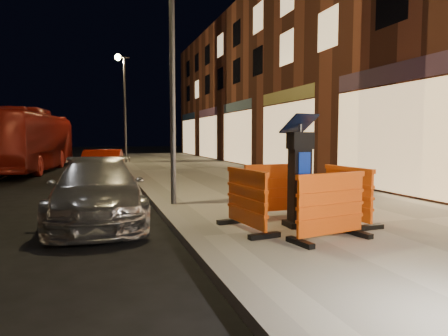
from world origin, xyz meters
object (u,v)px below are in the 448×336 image
object	(u,v)px
barrier_back	(275,190)
barrier_bldgside	(348,195)
barrier_front	(331,207)
parking_kiosk	(300,174)
bus_doubledecker	(28,171)
car_silver	(99,221)
car_red	(103,184)
barrier_kerbside	(247,200)

from	to	relation	value
barrier_back	barrier_bldgside	world-z (taller)	same
barrier_front	barrier_bldgside	distance (m)	1.34
parking_kiosk	barrier_front	distance (m)	1.03
barrier_bldgside	bus_doubledecker	size ratio (longest dim) A/B	0.12
parking_kiosk	car_silver	bearing A→B (deg)	140.65
parking_kiosk	barrier_front	xyz separation A→B (m)	(0.00, -0.95, -0.39)
car_red	barrier_front	bearing A→B (deg)	-65.08
barrier_back	car_silver	world-z (taller)	barrier_back
car_red	barrier_bldgside	bearing A→B (deg)	-57.88
barrier_back	barrier_bldgside	distance (m)	1.34
parking_kiosk	barrier_back	distance (m)	1.03
parking_kiosk	barrier_bldgside	world-z (taller)	parking_kiosk
parking_kiosk	bus_doubledecker	size ratio (longest dim) A/B	0.17
barrier_bldgside	bus_doubledecker	world-z (taller)	bus_doubledecker
parking_kiosk	bus_doubledecker	bearing A→B (deg)	107.52
barrier_back	car_red	distance (m)	8.30
barrier_kerbside	bus_doubledecker	distance (m)	15.85
barrier_kerbside	car_silver	world-z (taller)	barrier_kerbside
car_red	bus_doubledecker	size ratio (longest dim) A/B	0.35
barrier_back	car_red	world-z (taller)	barrier_back
barrier_front	barrier_bldgside	bearing A→B (deg)	34.40
barrier_kerbside	car_red	bearing A→B (deg)	6.08
barrier_front	bus_doubledecker	world-z (taller)	bus_doubledecker
parking_kiosk	barrier_kerbside	distance (m)	1.03
barrier_kerbside	car_silver	xyz separation A→B (m)	(-2.28, 2.16, -0.65)
bus_doubledecker	barrier_front	bearing A→B (deg)	-62.35
car_silver	bus_doubledecker	world-z (taller)	bus_doubledecker
car_silver	bus_doubledecker	size ratio (longest dim) A/B	0.41
barrier_back	barrier_kerbside	size ratio (longest dim) A/B	1.00
barrier_front	barrier_bldgside	size ratio (longest dim) A/B	1.00
parking_kiosk	barrier_front	bearing A→B (deg)	-95.60
bus_doubledecker	barrier_back	bearing A→B (deg)	-59.70
barrier_back	car_red	xyz separation A→B (m)	(-3.05, 7.69, -0.65)
parking_kiosk	barrier_bldgside	bearing A→B (deg)	-5.60
barrier_bldgside	parking_kiosk	bearing A→B (deg)	86.40
car_silver	car_red	size ratio (longest dim) A/B	1.16
barrier_bldgside	barrier_front	bearing A→B (deg)	131.40
parking_kiosk	car_red	size ratio (longest dim) A/B	0.49
barrier_bldgside	bus_doubledecker	distance (m)	16.59
parking_kiosk	barrier_bldgside	xyz separation A→B (m)	(0.95, 0.00, -0.39)
barrier_kerbside	parking_kiosk	bearing A→B (deg)	-97.60
car_silver	car_red	distance (m)	6.49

